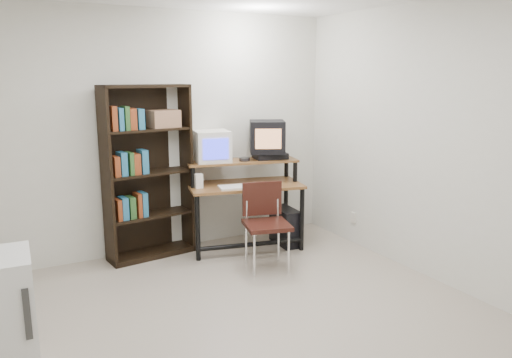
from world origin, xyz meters
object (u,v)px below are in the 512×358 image
computer_desk (244,187)px  bookshelf (147,171)px  crt_monitor (212,147)px  school_chair (265,216)px  pc_tower (285,226)px  crt_tv (267,137)px

computer_desk → bookshelf: bearing=179.5°
crt_monitor → school_chair: bearing=-64.7°
computer_desk → pc_tower: computer_desk is taller
computer_desk → crt_tv: (0.33, 0.07, 0.54)m
crt_tv → pc_tower: bearing=-32.7°
pc_tower → bookshelf: (-1.49, 0.38, 0.73)m
crt_monitor → crt_tv: crt_tv is taller
crt_tv → pc_tower: (0.13, -0.21, -1.02)m
computer_desk → bookshelf: size_ratio=0.74×
crt_tv → pc_tower: size_ratio=1.13×
school_chair → bookshelf: bookshelf is taller
crt_monitor → crt_tv: bearing=-0.4°
crt_monitor → crt_tv: 0.65m
crt_monitor → pc_tower: 1.25m
pc_tower → school_chair: (-0.54, -0.49, 0.32)m
crt_tv → pc_tower: 1.05m
crt_monitor → crt_tv: size_ratio=0.86×
computer_desk → crt_monitor: size_ratio=3.09×
school_chair → pc_tower: bearing=56.0°
computer_desk → crt_monitor: 0.58m
school_chair → bookshelf: (-0.94, 0.87, 0.41)m
computer_desk → school_chair: 0.66m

